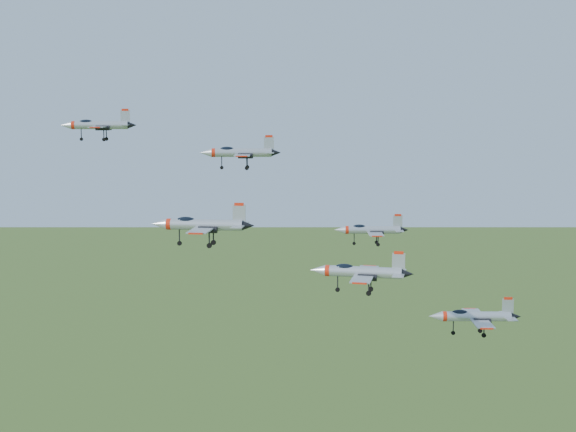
{
  "coord_description": "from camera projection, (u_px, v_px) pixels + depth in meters",
  "views": [
    {
      "loc": [
        10.64,
        -112.63,
        145.28
      ],
      "look_at": [
        6.46,
        -2.2,
        130.63
      ],
      "focal_mm": 50.0,
      "sensor_mm": 36.0,
      "label": 1
    }
  ],
  "objects": [
    {
      "name": "jet_left_high",
      "position": [
        239.0,
        152.0,
        113.48
      ],
      "size": [
        11.58,
        9.56,
        3.1
      ],
      "rotation": [
        0.0,
        0.0,
        0.05
      ],
      "color": "#A3A9B0"
    },
    {
      "name": "jet_right_high",
      "position": [
        201.0,
        224.0,
        99.62
      ],
      "size": [
        13.16,
        10.91,
        3.51
      ],
      "rotation": [
        0.0,
        0.0,
        -0.09
      ],
      "color": "#A3A9B0"
    },
    {
      "name": "jet_left_low",
      "position": [
        370.0,
        230.0,
        119.05
      ],
      "size": [
        11.13,
        9.17,
        2.98
      ],
      "rotation": [
        0.0,
        0.0,
        0.04
      ],
      "color": "#A3A9B0"
    },
    {
      "name": "jet_lead",
      "position": [
        98.0,
        125.0,
        129.61
      ],
      "size": [
        12.35,
        10.23,
        3.3
      ],
      "rotation": [
        0.0,
        0.0,
        0.08
      ],
      "color": "#A3A9B0"
    },
    {
      "name": "jet_trail",
      "position": [
        474.0,
        316.0,
        109.17
      ],
      "size": [
        12.64,
        10.39,
        3.39
      ],
      "rotation": [
        0.0,
        0.0,
        0.02
      ],
      "color": "#A3A9B0"
    },
    {
      "name": "jet_right_low",
      "position": [
        360.0,
        272.0,
        97.99
      ],
      "size": [
        12.78,
        10.72,
        3.42
      ],
      "rotation": [
        0.0,
        0.0,
        -0.17
      ],
      "color": "#A3A9B0"
    }
  ]
}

